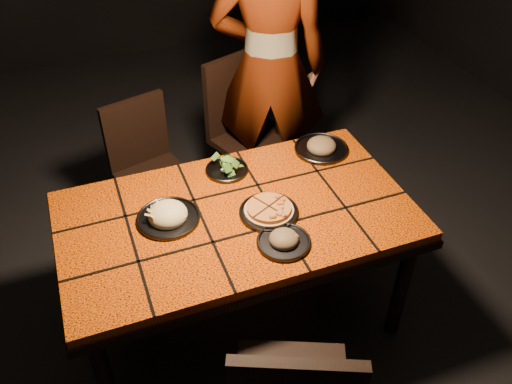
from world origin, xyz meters
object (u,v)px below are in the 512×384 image
object	(u,v)px
chair_far_left	(147,161)
chair_far_right	(247,124)
plate_pizza	(269,211)
plate_pasta	(168,215)
dining_table	(237,225)
diner	(269,68)

from	to	relation	value
chair_far_left	chair_far_right	size ratio (longest dim) A/B	0.87
plate_pizza	plate_pasta	world-z (taller)	plate_pasta
dining_table	chair_far_right	world-z (taller)	chair_far_right
dining_table	chair_far_right	xyz separation A→B (m)	(0.40, 0.96, -0.10)
diner	plate_pizza	xyz separation A→B (m)	(-0.40, -0.99, -0.18)
dining_table	chair_far_right	distance (m)	1.05
chair_far_right	diner	size ratio (longest dim) A/B	0.53
chair_far_left	diner	world-z (taller)	diner
dining_table	diner	bearing A→B (deg)	60.32
dining_table	plate_pasta	size ratio (longest dim) A/B	5.67
chair_far_right	plate_pizza	size ratio (longest dim) A/B	3.27
diner	chair_far_right	bearing A→B (deg)	6.93
dining_table	plate_pizza	world-z (taller)	plate_pizza
plate_pizza	chair_far_left	bearing A→B (deg)	112.26
diner	plate_pizza	distance (m)	1.08
chair_far_right	diner	distance (m)	0.40
chair_far_left	plate_pasta	size ratio (longest dim) A/B	3.02
chair_far_left	diner	bearing A→B (deg)	-13.29
chair_far_left	chair_far_right	distance (m)	0.66
dining_table	chair_far_right	size ratio (longest dim) A/B	1.63
chair_far_right	plate_pasta	xyz separation A→B (m)	(-0.70, -0.90, 0.21)
chair_far_left	dining_table	bearing A→B (deg)	-89.32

